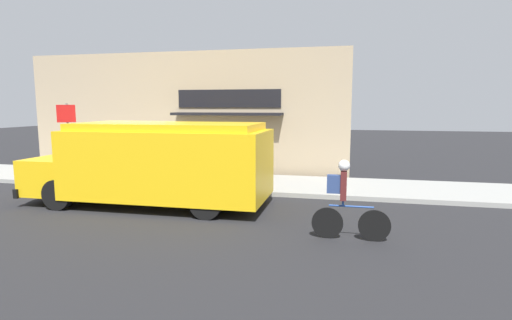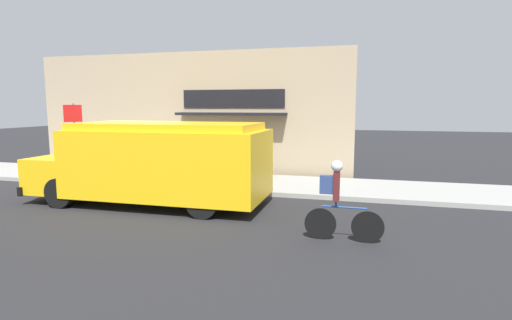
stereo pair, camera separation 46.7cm
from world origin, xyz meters
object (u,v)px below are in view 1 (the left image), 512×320
(stop_sign_post, at_px, (68,128))
(school_bus, at_px, (157,162))
(cyclist, at_px, (345,200))
(trash_bin, at_px, (250,165))

(stop_sign_post, bearing_deg, school_bus, -27.91)
(cyclist, height_order, stop_sign_post, stop_sign_post)
(school_bus, xyz_separation_m, stop_sign_post, (-4.56, 2.42, 0.71))
(cyclist, height_order, trash_bin, cyclist)
(cyclist, xyz_separation_m, stop_sign_post, (-9.45, 4.16, 1.06))
(cyclist, bearing_deg, school_bus, 159.80)
(school_bus, bearing_deg, trash_bin, 67.52)
(trash_bin, bearing_deg, stop_sign_post, -166.59)
(cyclist, relative_size, trash_bin, 1.75)
(school_bus, relative_size, stop_sign_post, 2.49)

